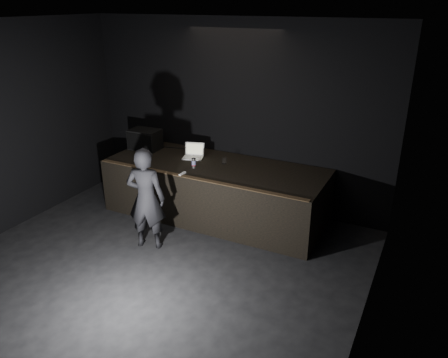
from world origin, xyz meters
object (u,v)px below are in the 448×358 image
Objects in this scene: stage_riser at (215,191)px; beer_can at (194,163)px; laptop at (194,154)px; person at (146,199)px; stage_monitor at (145,139)px.

beer_can is at bearing -134.34° from stage_riser.
laptop is 0.26× the size of person.
stage_monitor is 2.07m from person.
laptop is at bearing 120.84° from beer_can.
beer_can reaches higher than stage_riser.
stage_riser is 6.61× the size of stage_monitor.
laptop reaches higher than stage_riser.
beer_can is (0.29, -0.49, 0.02)m from laptop.
stage_riser is 22.60× the size of beer_can.
beer_can is (1.39, -0.47, -0.11)m from stage_monitor.
stage_riser is 0.71m from beer_can.
person reaches higher than laptop.
person is (-0.19, -1.18, -0.24)m from beer_can.
stage_riser is 0.83m from laptop.
beer_can is at bearing -75.90° from laptop.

